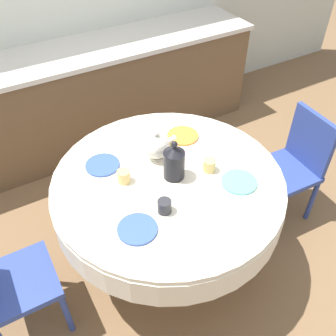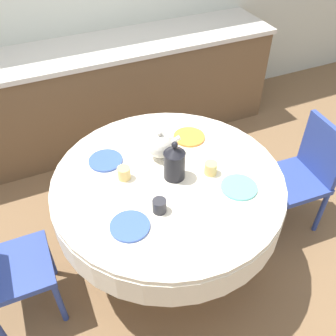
% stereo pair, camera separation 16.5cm
% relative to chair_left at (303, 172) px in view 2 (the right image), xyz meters
% --- Properties ---
extents(ground_plane, '(12.00, 12.00, 0.00)m').
position_rel_chair_left_xyz_m(ground_plane, '(-1.02, 0.05, -0.47)').
color(ground_plane, brown).
extents(kitchen_counter, '(3.24, 0.64, 0.92)m').
position_rel_chair_left_xyz_m(kitchen_counter, '(-1.02, 1.59, -0.01)').
color(kitchen_counter, brown).
rests_on(kitchen_counter, ground_plane).
extents(dining_table, '(1.36, 1.36, 0.76)m').
position_rel_chair_left_xyz_m(dining_table, '(-1.02, 0.05, 0.17)').
color(dining_table, tan).
rests_on(dining_table, ground_plane).
extents(chair_left, '(0.42, 0.42, 0.85)m').
position_rel_chair_left_xyz_m(chair_left, '(0.00, 0.00, 0.00)').
color(chair_left, '#2D428E').
rests_on(chair_left, ground_plane).
extents(plate_near_left, '(0.21, 0.21, 0.01)m').
position_rel_chair_left_xyz_m(plate_near_left, '(-1.34, -0.20, 0.30)').
color(plate_near_left, '#3856AD').
rests_on(plate_near_left, dining_table).
extents(cup_near_left, '(0.07, 0.07, 0.08)m').
position_rel_chair_left_xyz_m(cup_near_left, '(-1.16, -0.15, 0.33)').
color(cup_near_left, '#28282D').
rests_on(cup_near_left, dining_table).
extents(plate_near_right, '(0.21, 0.21, 0.01)m').
position_rel_chair_left_xyz_m(plate_near_right, '(-0.68, -0.18, 0.30)').
color(plate_near_right, '#60BCB7').
rests_on(plate_near_right, dining_table).
extents(cup_near_right, '(0.07, 0.07, 0.08)m').
position_rel_chair_left_xyz_m(cup_near_right, '(-0.77, -0.01, 0.33)').
color(cup_near_right, '#DBB766').
rests_on(cup_near_right, dining_table).
extents(plate_far_left, '(0.21, 0.21, 0.01)m').
position_rel_chair_left_xyz_m(plate_far_left, '(-1.30, 0.34, 0.30)').
color(plate_far_left, '#3856AD').
rests_on(plate_far_left, dining_table).
extents(cup_far_left, '(0.07, 0.07, 0.08)m').
position_rel_chair_left_xyz_m(cup_far_left, '(-1.25, 0.16, 0.33)').
color(cup_far_left, '#DBB766').
rests_on(cup_far_left, dining_table).
extents(plate_far_right, '(0.21, 0.21, 0.01)m').
position_rel_chair_left_xyz_m(plate_far_right, '(-0.74, 0.35, 0.30)').
color(plate_far_right, orange).
rests_on(plate_far_right, dining_table).
extents(cup_far_right, '(0.07, 0.07, 0.08)m').
position_rel_chair_left_xyz_m(cup_far_right, '(-0.89, 0.27, 0.33)').
color(cup_far_right, '#DBB766').
rests_on(cup_far_right, dining_table).
extents(coffee_carafe, '(0.12, 0.12, 0.25)m').
position_rel_chair_left_xyz_m(coffee_carafe, '(-0.98, 0.05, 0.40)').
color(coffee_carafe, black).
rests_on(coffee_carafe, dining_table).
extents(teapot, '(0.21, 0.15, 0.20)m').
position_rel_chair_left_xyz_m(teapot, '(-0.98, 0.25, 0.38)').
color(teapot, silver).
rests_on(teapot, dining_table).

